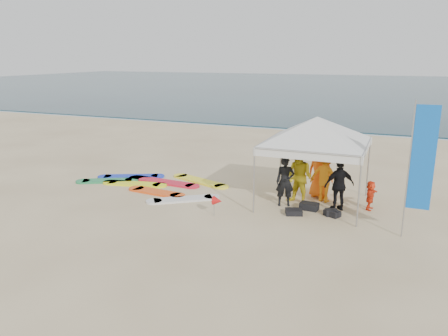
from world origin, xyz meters
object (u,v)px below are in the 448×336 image
person_yellow (299,177)px  surfboard_spread (154,184)px  person_orange_a (326,176)px  person_black_b (339,185)px  person_black_a (285,182)px  marker_pennant (218,201)px  canopy_tent (317,117)px  person_orange_b (320,172)px  person_seated (370,195)px  feather_flag (421,160)px

person_yellow → surfboard_spread: person_yellow is taller
person_orange_a → person_black_b: bearing=143.8°
person_orange_a → person_black_a: bearing=55.2°
person_black_b → person_orange_a: bearing=-84.3°
person_black_b → surfboard_spread: size_ratio=0.29×
person_orange_a → person_black_b: 0.90m
person_yellow → person_black_b: size_ratio=1.12×
person_black_b → marker_pennant: person_black_b is taller
person_black_b → canopy_tent: (-0.85, 0.31, 2.05)m
marker_pennant → person_orange_b: bearing=50.8°
person_yellow → surfboard_spread: size_ratio=0.32×
person_orange_a → person_black_b: person_orange_a is taller
person_black_a → person_seated: person_black_a is taller
person_orange_b → marker_pennant: (-2.49, -3.06, -0.40)m
surfboard_spread → feather_flag: bearing=-10.3°
marker_pennant → surfboard_spread: size_ratio=0.11×
person_black_a → marker_pennant: bearing=-153.5°
person_black_b → person_seated: (0.92, 0.45, -0.35)m
person_seated → feather_flag: size_ratio=0.26×
person_yellow → person_black_b: 1.30m
person_black_b → person_orange_b: 1.36m
person_seated → person_orange_b: bearing=75.8°
person_seated → canopy_tent: canopy_tent is taller
person_orange_a → marker_pennant: 3.84m
canopy_tent → person_black_b: bearing=-20.4°
person_orange_b → marker_pennant: bearing=64.8°
person_black_b → feather_flag: 2.94m
person_orange_a → surfboard_spread: size_ratio=0.31×
person_yellow → person_orange_b: (0.49, 0.97, -0.02)m
person_yellow → canopy_tent: size_ratio=0.42×
canopy_tent → marker_pennant: size_ratio=6.84×
person_yellow → canopy_tent: bearing=42.1°
feather_flag → person_orange_b: bearing=139.0°
feather_flag → marker_pennant: (-5.46, -0.49, -1.66)m
feather_flag → person_seated: bearing=123.1°
person_yellow → person_seated: bearing=27.8°
canopy_tent → feather_flag: size_ratio=1.19×
person_black_b → person_seated: size_ratio=1.75×
person_yellow → feather_flag: feather_flag is taller
person_orange_b → surfboard_spread: size_ratio=0.32×
person_black_b → person_seated: person_black_b is taller
person_orange_a → person_seated: 1.54m
person_black_a → marker_pennant: (-1.61, -1.75, -0.31)m
person_orange_a → canopy_tent: size_ratio=0.40×
person_orange_a → surfboard_spread: person_orange_a is taller
person_black_b → marker_pennant: bearing=-1.1°
person_yellow → person_orange_a: (0.74, 0.58, -0.05)m
canopy_tent → person_yellow: bearing=-157.6°
canopy_tent → surfboard_spread: (-5.93, -0.15, -2.83)m
person_orange_b → marker_pennant: person_orange_b is taller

